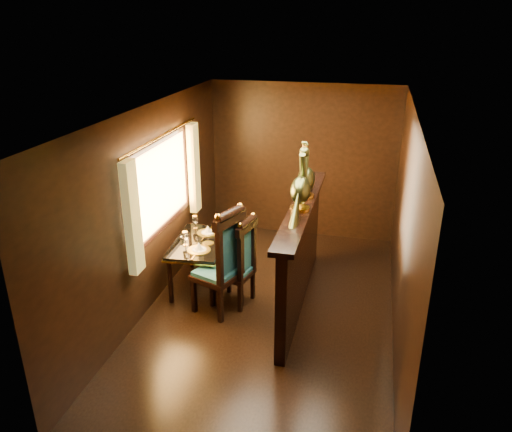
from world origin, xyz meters
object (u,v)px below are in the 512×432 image
object	(u,v)px
dining_table	(200,246)
chair_left	(225,259)
peacock_right	(307,169)
peacock_left	(301,178)
chair_right	(242,260)

from	to	relation	value
dining_table	chair_left	distance (m)	0.80
chair_left	peacock_right	bearing A→B (deg)	59.80
peacock_left	chair_left	bearing A→B (deg)	-163.81
chair_right	peacock_left	bearing A→B (deg)	12.99
dining_table	peacock_right	distance (m)	1.79
chair_left	peacock_right	size ratio (longest dim) A/B	1.95
peacock_right	chair_left	bearing A→B (deg)	-140.67
peacock_left	peacock_right	xyz separation A→B (m)	(0.00, 0.45, -0.02)
dining_table	chair_left	bearing A→B (deg)	-52.12
peacock_right	peacock_left	bearing A→B (deg)	-90.00
dining_table	chair_right	xyz separation A→B (m)	(0.67, -0.33, 0.04)
chair_left	chair_right	world-z (taller)	chair_left
chair_right	peacock_right	world-z (taller)	peacock_right
peacock_left	peacock_right	distance (m)	0.45
peacock_left	dining_table	bearing A→B (deg)	166.54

